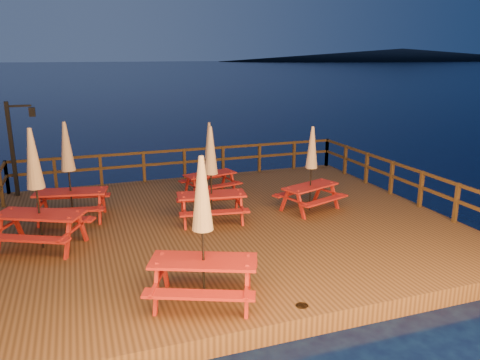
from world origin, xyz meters
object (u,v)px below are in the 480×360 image
Objects in this scene: picnic_table_0 at (211,173)px; picnic_table_1 at (203,229)px; lamp_post at (17,140)px; picnic_table_2 at (36,187)px.

picnic_table_1 reaches higher than picnic_table_0.
lamp_post is 9.21m from picnic_table_1.
lamp_post is 1.09× the size of picnic_table_1.
lamp_post is at bearing 136.91° from picnic_table_1.
picnic_table_1 is at bearing -24.79° from picnic_table_2.
picnic_table_1 is 4.68m from picnic_table_2.
picnic_table_1 is (-1.31, -4.03, 0.08)m from picnic_table_0.
picnic_table_2 is at bearing -166.42° from picnic_table_0.
picnic_table_0 is 4.27m from picnic_table_2.
picnic_table_0 is at bearing -40.77° from lamp_post.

